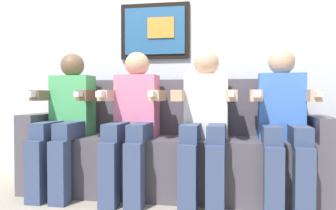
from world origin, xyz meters
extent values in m
plane|color=#9E9384|center=(0.00, 0.00, 0.00)|extent=(6.14, 6.14, 0.00)
cube|color=silver|center=(0.00, 0.77, 1.30)|extent=(4.72, 0.05, 2.60)
cube|color=black|center=(-0.23, 0.72, 1.35)|extent=(0.63, 0.03, 0.50)
cube|color=#26598C|center=(-0.23, 0.71, 1.35)|extent=(0.55, 0.02, 0.42)
cube|color=orange|center=(-0.17, 0.70, 1.37)|extent=(0.24, 0.02, 0.18)
cube|color=#514C56|center=(0.00, 0.29, 0.23)|extent=(2.04, 0.58, 0.45)
cube|color=#514C56|center=(0.00, 0.51, 0.68)|extent=(2.04, 0.14, 0.45)
cube|color=#514C56|center=(-1.09, 0.29, 0.31)|extent=(0.14, 0.58, 0.62)
cube|color=#514C56|center=(1.09, 0.29, 0.31)|extent=(0.14, 0.58, 0.62)
cube|color=#4CB266|center=(-0.82, 0.28, 0.69)|extent=(0.32, 0.20, 0.48)
sphere|color=brown|center=(-0.82, 0.28, 1.02)|extent=(0.19, 0.19, 0.19)
cube|color=#38476B|center=(-0.91, 0.08, 0.51)|extent=(0.12, 0.40, 0.12)
cube|color=#38476B|center=(-0.73, 0.08, 0.51)|extent=(0.12, 0.40, 0.12)
cube|color=#38476B|center=(-0.91, -0.12, 0.23)|extent=(0.12, 0.12, 0.45)
cube|color=#38476B|center=(-0.73, -0.12, 0.23)|extent=(0.12, 0.12, 0.45)
cube|color=brown|center=(-1.01, 0.16, 0.77)|extent=(0.08, 0.28, 0.08)
cube|color=brown|center=(-0.63, 0.16, 0.77)|extent=(0.08, 0.28, 0.08)
cube|color=white|center=(-0.63, 0.00, 0.78)|extent=(0.04, 0.13, 0.04)
cube|color=white|center=(-1.01, 0.00, 0.78)|extent=(0.04, 0.10, 0.04)
cube|color=pink|center=(-0.27, 0.28, 0.69)|extent=(0.32, 0.20, 0.48)
sphere|color=tan|center=(-0.27, 0.28, 1.02)|extent=(0.19, 0.19, 0.19)
cube|color=#38476B|center=(-0.36, 0.08, 0.51)|extent=(0.12, 0.40, 0.12)
cube|color=#38476B|center=(-0.18, 0.08, 0.51)|extent=(0.12, 0.40, 0.12)
cube|color=#38476B|center=(-0.36, -0.12, 0.23)|extent=(0.12, 0.12, 0.45)
cube|color=#38476B|center=(-0.18, -0.12, 0.23)|extent=(0.12, 0.12, 0.45)
cube|color=tan|center=(-0.46, 0.16, 0.77)|extent=(0.08, 0.28, 0.08)
cube|color=tan|center=(-0.08, 0.16, 0.77)|extent=(0.08, 0.28, 0.08)
cube|color=white|center=(-0.08, 0.00, 0.78)|extent=(0.04, 0.13, 0.04)
cube|color=white|center=(-0.46, 0.00, 0.78)|extent=(0.04, 0.10, 0.04)
cube|color=white|center=(0.27, 0.28, 0.69)|extent=(0.32, 0.20, 0.48)
sphere|color=tan|center=(0.27, 0.28, 1.02)|extent=(0.19, 0.19, 0.19)
cube|color=#38476B|center=(0.18, 0.08, 0.51)|extent=(0.12, 0.40, 0.12)
cube|color=#38476B|center=(0.36, 0.08, 0.51)|extent=(0.12, 0.40, 0.12)
cube|color=#38476B|center=(0.18, -0.12, 0.23)|extent=(0.12, 0.12, 0.45)
cube|color=#38476B|center=(0.36, -0.12, 0.23)|extent=(0.12, 0.12, 0.45)
cube|color=tan|center=(0.08, 0.16, 0.77)|extent=(0.08, 0.28, 0.08)
cube|color=tan|center=(0.46, 0.16, 0.77)|extent=(0.08, 0.28, 0.08)
cube|color=white|center=(0.46, 0.00, 0.78)|extent=(0.04, 0.13, 0.04)
cube|color=#3F72CC|center=(0.82, 0.28, 0.69)|extent=(0.32, 0.20, 0.48)
sphere|color=tan|center=(0.82, 0.28, 1.02)|extent=(0.19, 0.19, 0.19)
cube|color=#38476B|center=(0.73, 0.08, 0.51)|extent=(0.12, 0.40, 0.12)
cube|color=#38476B|center=(0.91, 0.08, 0.51)|extent=(0.12, 0.40, 0.12)
cube|color=#38476B|center=(0.73, -0.12, 0.23)|extent=(0.12, 0.12, 0.45)
cube|color=#38476B|center=(0.91, -0.12, 0.23)|extent=(0.12, 0.12, 0.45)
cube|color=tan|center=(0.63, 0.16, 0.77)|extent=(0.08, 0.28, 0.08)
cube|color=tan|center=(1.01, 0.16, 0.77)|extent=(0.08, 0.28, 0.08)
cube|color=white|center=(1.01, 0.00, 0.78)|extent=(0.04, 0.13, 0.04)
cube|color=white|center=(0.63, 0.00, 0.78)|extent=(0.04, 0.10, 0.04)
camera|label=1|loc=(0.48, -2.40, 0.77)|focal=37.74mm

